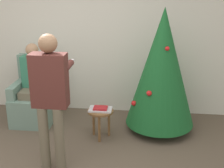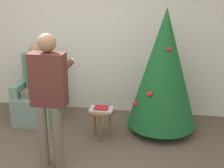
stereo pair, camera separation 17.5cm
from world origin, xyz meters
The scene contains 8 objects.
wall_back centered at (0.00, 2.23, 1.35)m, with size 8.00×0.06×2.70m.
christmas_tree centered at (1.26, 1.56, 0.99)m, with size 1.03×1.03×1.86m.
armchair centered at (-0.74, 1.67, 0.36)m, with size 0.63×0.70×1.05m.
person_seated centered at (-0.74, 1.64, 0.70)m, with size 0.36×0.46×1.27m.
person_standing centered at (-0.07, 0.43, 0.99)m, with size 0.43×0.57×1.65m.
side_stool centered at (0.41, 1.19, 0.36)m, with size 0.38×0.38×0.44m.
laptop centered at (0.41, 1.19, 0.45)m, with size 0.33×0.22×0.02m.
book centered at (0.41, 1.19, 0.47)m, with size 0.20×0.15×0.02m.
Camera 2 is at (1.20, -2.83, 2.26)m, focal length 50.00 mm.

